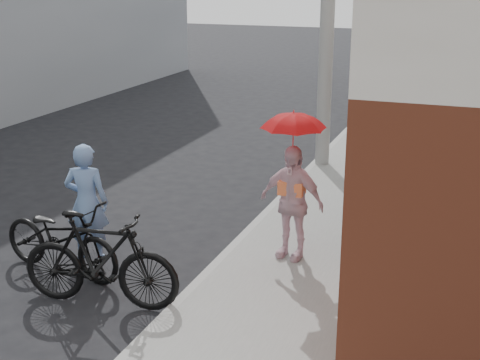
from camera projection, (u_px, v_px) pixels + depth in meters
The scene contains 10 objects.
ground at pixel (127, 283), 8.74m from camera, with size 80.00×80.00×0.00m, color black.
sidewalk at pixel (321, 245), 9.80m from camera, with size 2.20×24.00×0.12m, color gray.
curb at pixel (247, 234), 10.19m from camera, with size 0.12×24.00×0.12m, color #9E9E99.
officer at pixel (87, 203), 9.23m from camera, with size 0.61×0.40×1.68m, color #6A8ABC.
bike_left at pixel (61, 237), 8.88m from camera, with size 0.68×1.96×1.03m, color black.
bike_right at pixel (100, 260), 7.99m from camera, with size 0.56×1.99×1.20m, color black.
kimono_woman at pixel (292, 202), 9.03m from camera, with size 0.93×0.39×1.59m, color silver.
parasol at pixel (294, 119), 8.68m from camera, with size 0.82×0.82×0.72m, color red.
planter at pixel (393, 223), 10.21m from camera, with size 0.36×0.36×0.19m, color black.
potted_plant at pixel (395, 201), 10.10m from camera, with size 0.49×0.42×0.54m, color #2C6829.
Camera 1 is at (4.19, -6.89, 3.93)m, focal length 50.00 mm.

